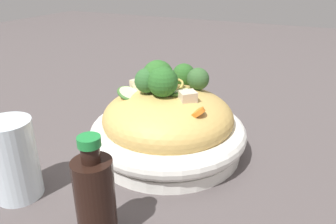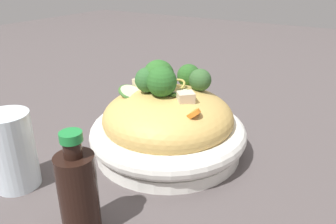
% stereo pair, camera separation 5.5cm
% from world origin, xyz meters
% --- Properties ---
extents(ground_plane, '(3.00, 3.00, 0.00)m').
position_xyz_m(ground_plane, '(0.00, 0.00, 0.00)').
color(ground_plane, '#4C4545').
extents(serving_bowl, '(0.26, 0.26, 0.06)m').
position_xyz_m(serving_bowl, '(0.00, 0.00, 0.03)').
color(serving_bowl, white).
rests_on(serving_bowl, ground_plane).
extents(noodle_heap, '(0.22, 0.22, 0.10)m').
position_xyz_m(noodle_heap, '(0.00, 0.00, 0.07)').
color(noodle_heap, tan).
rests_on(noodle_heap, serving_bowl).
extents(broccoli_florets, '(0.11, 0.17, 0.08)m').
position_xyz_m(broccoli_florets, '(0.01, -0.02, 0.13)').
color(broccoli_florets, '#9BC172').
rests_on(broccoli_florets, serving_bowl).
extents(carrot_coins, '(0.15, 0.11, 0.02)m').
position_xyz_m(carrot_coins, '(0.01, -0.02, 0.10)').
color(carrot_coins, orange).
rests_on(carrot_coins, serving_bowl).
extents(zucchini_slices, '(0.12, 0.06, 0.03)m').
position_xyz_m(zucchini_slices, '(0.02, 0.01, 0.11)').
color(zucchini_slices, beige).
rests_on(zucchini_slices, serving_bowl).
extents(chicken_chunks, '(0.13, 0.06, 0.03)m').
position_xyz_m(chicken_chunks, '(0.02, -0.00, 0.11)').
color(chicken_chunks, beige).
rests_on(chicken_chunks, serving_bowl).
extents(soy_sauce_bottle, '(0.05, 0.05, 0.14)m').
position_xyz_m(soy_sauce_bottle, '(-0.01, 0.22, 0.06)').
color(soy_sauce_bottle, black).
rests_on(soy_sauce_bottle, ground_plane).
extents(drinking_glass, '(0.06, 0.06, 0.11)m').
position_xyz_m(drinking_glass, '(0.14, 0.20, 0.06)').
color(drinking_glass, silver).
rests_on(drinking_glass, ground_plane).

